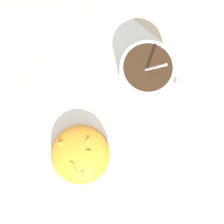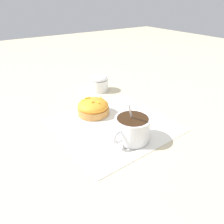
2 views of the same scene
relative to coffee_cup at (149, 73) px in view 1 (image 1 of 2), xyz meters
The scene contains 4 objects.
ground_plane 0.09m from the coffee_cup, behind, with size 3.00×3.00×0.00m, color #C6B793.
paper_napkin 0.09m from the coffee_cup, behind, with size 0.31×0.31×0.00m.
coffee_cup is the anchor object (origin of this frame).
frosted_pastry 0.17m from the coffee_cup, behind, with size 0.09×0.09×0.05m.
Camera 1 is at (-0.05, -0.05, 0.61)m, focal length 60.00 mm.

